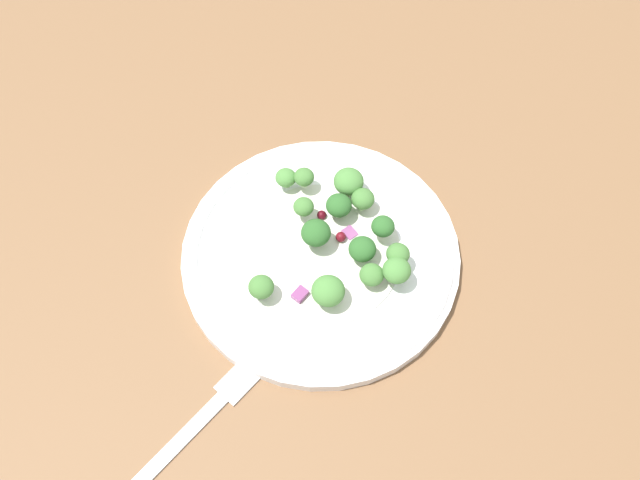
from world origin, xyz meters
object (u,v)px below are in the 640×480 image
(broccoli_floret_2, at_px, (372,275))
(fork, at_px, (184,437))
(plate, at_px, (320,250))
(broccoli_floret_0, at_px, (398,254))
(broccoli_floret_1, at_px, (328,291))

(broccoli_floret_2, distance_m, fork, 0.21)
(plate, bearing_deg, broccoli_floret_0, -111.73)
(broccoli_floret_0, height_order, broccoli_floret_1, broccoli_floret_1)
(plate, xyz_separation_m, broccoli_floret_1, (-0.05, -0.00, 0.02))
(plate, bearing_deg, broccoli_floret_1, -179.72)
(broccoli_floret_2, bearing_deg, plate, 44.47)
(plate, relative_size, broccoli_floret_1, 8.61)
(plate, height_order, broccoli_floret_2, broccoli_floret_2)
(plate, relative_size, broccoli_floret_2, 11.59)
(broccoli_floret_0, relative_size, broccoli_floret_1, 0.72)
(plate, height_order, broccoli_floret_1, broccoli_floret_1)
(broccoli_floret_0, relative_size, broccoli_floret_2, 0.97)
(broccoli_floret_0, bearing_deg, broccoli_floret_2, 120.16)
(plate, xyz_separation_m, broccoli_floret_0, (-0.03, -0.07, 0.02))
(broccoli_floret_1, bearing_deg, broccoli_floret_0, -67.47)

